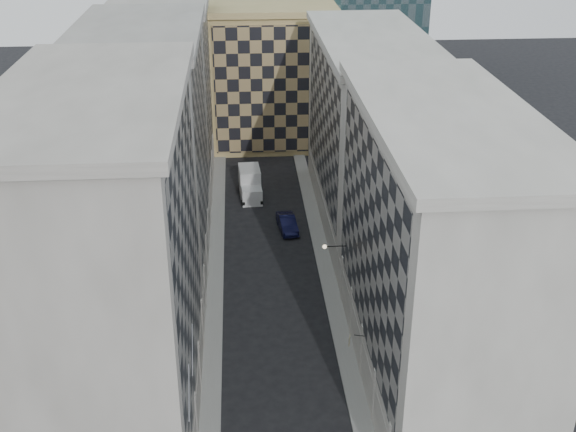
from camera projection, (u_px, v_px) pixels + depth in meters
name	position (u px, v px, depth m)	size (l,w,h in m)	color
sidewalk_west	(215.00, 277.00, 67.49)	(1.50, 100.00, 0.15)	gray
sidewalk_east	(327.00, 273.00, 68.16)	(1.50, 100.00, 0.15)	gray
bldg_left_a	(111.00, 274.00, 44.95)	(10.80, 22.80, 23.70)	gray
bldg_left_b	(148.00, 155.00, 64.91)	(10.80, 22.80, 22.70)	gray
bldg_left_c	(168.00, 92.00, 84.87)	(10.80, 22.80, 21.70)	gray
bldg_right_a	(435.00, 252.00, 50.59)	(10.80, 26.80, 20.70)	#A7A399
bldg_right_b	(369.00, 132.00, 75.02)	(10.80, 28.80, 19.70)	#A7A399
tan_block	(271.00, 73.00, 97.87)	(16.80, 14.80, 18.80)	tan
flagpoles_left	(191.00, 370.00, 42.45)	(0.10, 6.33, 2.33)	gray
bracket_lamp	(327.00, 247.00, 60.05)	(1.98, 0.36, 0.36)	black
box_truck	(250.00, 185.00, 83.82)	(2.72, 5.96, 3.20)	silver
dark_car	(287.00, 223.00, 76.10)	(1.67, 4.80, 1.58)	#0E1034
shop_sign	(350.00, 340.00, 52.22)	(1.19, 0.65, 0.74)	black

